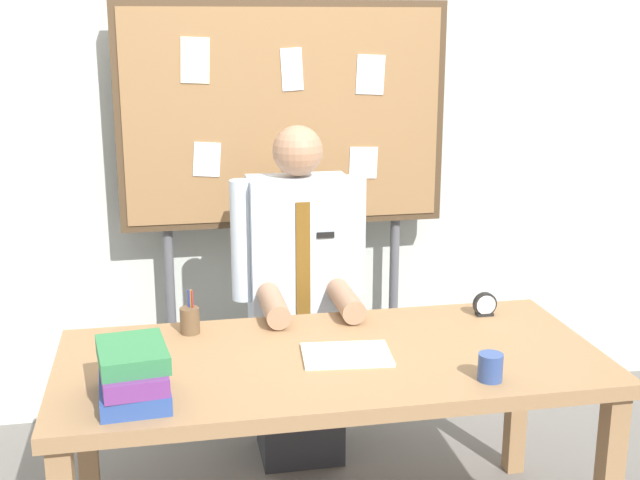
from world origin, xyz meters
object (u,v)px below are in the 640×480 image
at_px(open_notebook, 347,355).
at_px(desk, 331,377).
at_px(person, 299,310).
at_px(pen_holder, 190,320).
at_px(bulletin_board, 284,122).
at_px(desk_clock, 485,305).
at_px(coffee_mug, 490,367).
at_px(book_stack, 133,374).

bearing_deg(open_notebook, desk, 157.49).
relative_size(person, open_notebook, 4.82).
bearing_deg(person, pen_holder, -142.55).
relative_size(bulletin_board, pen_holder, 11.90).
relative_size(desk, person, 1.28).
height_order(open_notebook, pen_holder, pen_holder).
bearing_deg(pen_holder, bulletin_board, 57.27).
bearing_deg(pen_holder, open_notebook, -32.28).
xyz_separation_m(desk_clock, coffee_mug, (-0.21, -0.56, 0.00)).
bearing_deg(book_stack, pen_holder, 70.13).
distance_m(book_stack, desk_clock, 1.38).
relative_size(person, bulletin_board, 0.75).
distance_m(bulletin_board, book_stack, 1.50).
bearing_deg(book_stack, desk, 18.42).
bearing_deg(desk, bulletin_board, 90.00).
height_order(book_stack, desk_clock, book_stack).
distance_m(desk, open_notebook, 0.10).
xyz_separation_m(person, open_notebook, (0.05, -0.67, 0.07)).
relative_size(bulletin_board, desk_clock, 20.88).
relative_size(desk_clock, pen_holder, 0.57).
relative_size(desk, book_stack, 5.79).
height_order(bulletin_board, book_stack, bulletin_board).
height_order(desk_clock, pen_holder, pen_holder).
bearing_deg(desk_clock, bulletin_board, 131.47).
height_order(desk, desk_clock, desk_clock).
relative_size(bulletin_board, book_stack, 6.04).
bearing_deg(person, coffee_mug, -64.58).
height_order(person, open_notebook, person).
xyz_separation_m(desk, pen_holder, (-0.46, 0.30, 0.13)).
xyz_separation_m(book_stack, pen_holder, (0.19, 0.51, -0.03)).
distance_m(book_stack, pen_holder, 0.55).
xyz_separation_m(book_stack, open_notebook, (0.69, 0.19, -0.07)).
bearing_deg(open_notebook, bulletin_board, 92.68).
height_order(open_notebook, desk_clock, desk_clock).
bearing_deg(book_stack, bulletin_board, 62.31).
distance_m(coffee_mug, pen_holder, 1.08).
relative_size(open_notebook, desk_clock, 3.23).
bearing_deg(pen_holder, book_stack, -109.87).
distance_m(desk, bulletin_board, 1.26).
height_order(bulletin_board, open_notebook, bulletin_board).
bearing_deg(coffee_mug, bulletin_board, 108.95).
bearing_deg(desk_clock, desk, -157.59).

